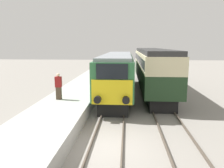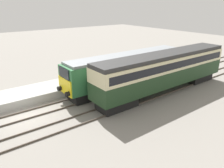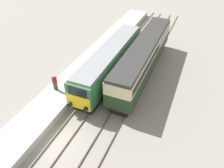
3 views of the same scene
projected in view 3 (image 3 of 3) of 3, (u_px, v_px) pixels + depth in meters
ground_plane at (58, 144)px, 18.75m from camera, size 120.00×120.00×0.00m
platform_left at (73, 81)px, 25.37m from camera, size 3.50×50.00×0.83m
rails_near_track at (86, 107)px, 22.36m from camera, size 1.51×60.00×0.14m
rails_far_track at (117, 116)px, 21.29m from camera, size 1.50×60.00×0.14m
locomotive at (110, 61)px, 25.60m from camera, size 2.70×15.32×3.77m
passenger_carriage at (143, 55)px, 25.82m from camera, size 2.75×16.78×4.20m
person_on_platform at (55, 83)px, 22.85m from camera, size 0.44×0.26×1.84m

